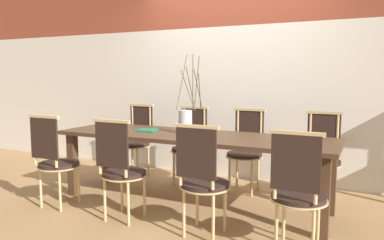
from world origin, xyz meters
The scene contains 13 objects.
ground_plane centered at (0.00, 0.00, 0.00)m, with size 16.00×16.00×0.00m, color #A87F51.
wall_rear centered at (0.00, 1.22, 1.60)m, with size 12.00×0.06×3.20m.
dining_table centered at (0.00, 0.00, 0.65)m, with size 2.90×0.82×0.74m.
chair_near_leftend centered at (-1.21, -0.69, 0.51)m, with size 0.43×0.43×0.96m.
chair_near_left centered at (-0.39, -0.69, 0.51)m, with size 0.43×0.43×0.96m.
chair_near_center centered at (0.43, -0.69, 0.51)m, with size 0.43×0.43×0.96m.
chair_near_right centered at (1.20, -0.69, 0.51)m, with size 0.43×0.43×0.96m.
chair_far_leftend centered at (-1.16, 0.69, 0.51)m, with size 0.43×0.43×0.96m.
chair_far_left centered at (-0.36, 0.69, 0.51)m, with size 0.43×0.43×0.96m.
chair_far_center centered at (0.36, 0.69, 0.51)m, with size 0.43×0.43×0.96m.
chair_far_right centered at (1.20, 0.69, 0.51)m, with size 0.43×0.43×0.96m.
vase_centerpiece centered at (-0.09, 0.04, 0.88)m, with size 0.30×0.33×0.83m.
book_stack centered at (-0.54, 0.01, 0.75)m, with size 0.23×0.21×0.02m.
Camera 1 is at (1.65, -3.44, 1.34)m, focal length 35.00 mm.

